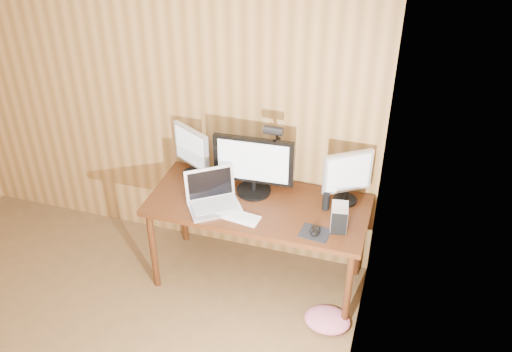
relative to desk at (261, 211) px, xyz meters
The scene contains 13 objects.
desk is the anchor object (origin of this frame).
monitor_center 0.37m from the desk, 142.25° to the left, with size 0.59×0.26×0.46m.
monitor_left 0.69m from the desk, 167.00° to the left, with size 0.33×0.20×0.41m.
monitor_right 0.70m from the desk, 12.75° to the left, with size 0.32×0.23×0.41m.
laptop 0.40m from the desk, 149.54° to the right, with size 0.46×0.43×0.26m.
keyboard 0.33m from the desk, 116.08° to the right, with size 0.41×0.17×0.02m.
mousepad 0.56m from the desk, 31.50° to the right, with size 0.20×0.16×0.00m, color black.
mouse 0.57m from the desk, 31.50° to the right, with size 0.07×0.11×0.04m, color black.
hard_drive 0.67m from the desk, 16.53° to the right, with size 0.13×0.17×0.18m.
phone 0.32m from the desk, 84.29° to the right, with size 0.07×0.11×0.01m.
speaker 0.52m from the desk, ahead, with size 0.05×0.05×0.13m, color black.
desk_lamp 0.52m from the desk, 68.16° to the left, with size 0.14×0.19×0.59m.
fabric_pile 0.93m from the desk, 31.95° to the right, with size 0.34×0.28×0.11m, color #C86175, non-canonical shape.
Camera 1 is at (1.88, -1.56, 3.22)m, focal length 40.00 mm.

